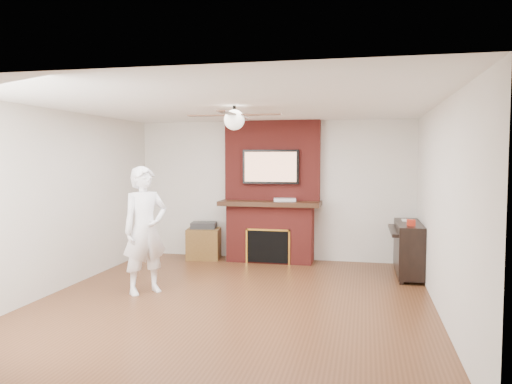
% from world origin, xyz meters
% --- Properties ---
extents(room_shell, '(5.36, 5.86, 2.86)m').
position_xyz_m(room_shell, '(0.00, 0.00, 1.25)').
color(room_shell, '#4F2B17').
rests_on(room_shell, ground).
extents(fireplace, '(1.78, 0.64, 2.50)m').
position_xyz_m(fireplace, '(0.00, 2.55, 1.00)').
color(fireplace, maroon).
rests_on(fireplace, ground).
extents(tv, '(1.00, 0.08, 0.60)m').
position_xyz_m(tv, '(0.00, 2.50, 1.68)').
color(tv, black).
rests_on(tv, fireplace).
extents(ceiling_fan, '(1.21, 1.21, 0.31)m').
position_xyz_m(ceiling_fan, '(-0.00, 0.00, 2.33)').
color(ceiling_fan, black).
rests_on(ceiling_fan, room_shell).
extents(person, '(0.73, 0.76, 1.73)m').
position_xyz_m(person, '(-1.28, 0.08, 0.86)').
color(person, white).
rests_on(person, ground).
extents(side_table, '(0.66, 0.66, 0.66)m').
position_xyz_m(side_table, '(-1.24, 2.48, 0.31)').
color(side_table, brown).
rests_on(side_table, ground).
extents(piano, '(0.48, 1.28, 0.92)m').
position_xyz_m(piano, '(2.30, 1.88, 0.45)').
color(piano, black).
rests_on(piano, ground).
extents(cable_box, '(0.42, 0.28, 0.05)m').
position_xyz_m(cable_box, '(0.26, 2.45, 1.11)').
color(cable_box, silver).
rests_on(cable_box, fireplace).
extents(candle_orange, '(0.07, 0.07, 0.12)m').
position_xyz_m(candle_orange, '(-0.05, 2.32, 0.06)').
color(candle_orange, orange).
rests_on(candle_orange, ground).
extents(candle_green, '(0.06, 0.06, 0.08)m').
position_xyz_m(candle_green, '(0.05, 2.30, 0.04)').
color(candle_green, '#3D8736').
rests_on(candle_green, ground).
extents(candle_cream, '(0.08, 0.08, 0.10)m').
position_xyz_m(candle_cream, '(0.07, 2.37, 0.05)').
color(candle_cream, beige).
rests_on(candle_cream, ground).
extents(candle_blue, '(0.06, 0.06, 0.09)m').
position_xyz_m(candle_blue, '(0.23, 2.36, 0.04)').
color(candle_blue, navy).
rests_on(candle_blue, ground).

